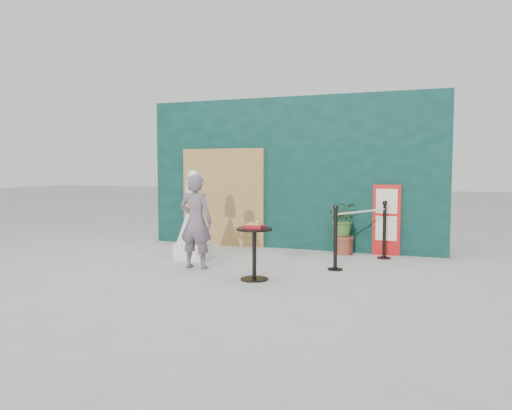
% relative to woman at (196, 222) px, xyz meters
% --- Properties ---
extents(ground, '(60.00, 60.00, 0.00)m').
position_rel_woman_xyz_m(ground, '(0.81, -0.63, -0.75)').
color(ground, '#ADAAA5').
rests_on(ground, ground).
extents(back_wall, '(6.00, 0.30, 3.00)m').
position_rel_woman_xyz_m(back_wall, '(0.81, 2.52, 0.75)').
color(back_wall, black).
rests_on(back_wall, ground).
extents(bamboo_fence, '(1.80, 0.08, 2.00)m').
position_rel_woman_xyz_m(bamboo_fence, '(-0.59, 2.31, 0.25)').
color(bamboo_fence, tan).
rests_on(bamboo_fence, ground).
extents(woman, '(0.56, 0.37, 1.51)m').
position_rel_woman_xyz_m(woman, '(0.00, 0.00, 0.00)').
color(woman, slate).
rests_on(woman, ground).
extents(menu_board, '(0.50, 0.07, 1.30)m').
position_rel_woman_xyz_m(menu_board, '(2.71, 2.33, -0.10)').
color(menu_board, red).
rests_on(menu_board, ground).
extents(statue, '(0.61, 0.61, 1.57)m').
position_rel_woman_xyz_m(statue, '(-0.41, 0.68, -0.11)').
color(statue, white).
rests_on(statue, ground).
extents(cafe_table, '(0.52, 0.52, 0.75)m').
position_rel_woman_xyz_m(cafe_table, '(1.17, -0.44, -0.26)').
color(cafe_table, black).
rests_on(cafe_table, ground).
extents(food_basket, '(0.26, 0.19, 0.11)m').
position_rel_woman_xyz_m(food_basket, '(1.18, -0.44, 0.03)').
color(food_basket, red).
rests_on(food_basket, cafe_table).
extents(planter, '(0.57, 0.50, 0.97)m').
position_rel_woman_xyz_m(planter, '(1.95, 2.16, -0.19)').
color(planter, brown).
rests_on(planter, ground).
extents(stanchion_barrier, '(0.84, 1.54, 1.03)m').
position_rel_woman_xyz_m(stanchion_barrier, '(2.42, 1.32, -0.26)').
color(stanchion_barrier, black).
rests_on(stanchion_barrier, ground).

